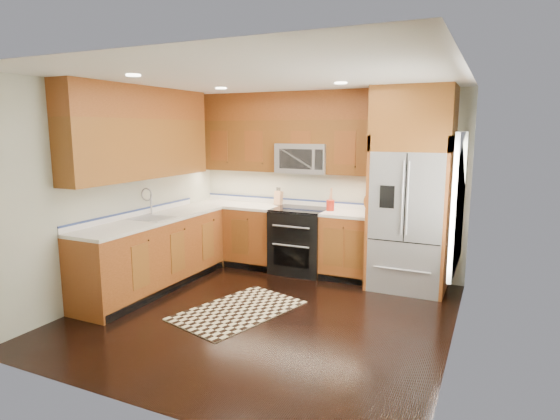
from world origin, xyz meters
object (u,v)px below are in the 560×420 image
at_px(refrigerator, 411,190).
at_px(range, 300,241).
at_px(knife_block, 278,198).
at_px(utensil_crock, 330,203).
at_px(rug, 238,310).

bearing_deg(refrigerator, range, 178.60).
relative_size(range, knife_block, 3.54).
height_order(range, refrigerator, refrigerator).
xyz_separation_m(refrigerator, utensil_crock, (-1.11, 0.09, -0.25)).
xyz_separation_m(refrigerator, knife_block, (-1.99, 0.24, -0.25)).
relative_size(refrigerator, rug, 1.77).
height_order(refrigerator, utensil_crock, refrigerator).
bearing_deg(rug, refrigerator, 62.01).
distance_m(rug, knife_block, 2.20).
bearing_deg(utensil_crock, range, -173.62).
bearing_deg(utensil_crock, refrigerator, -4.49).
bearing_deg(refrigerator, utensil_crock, 175.51).
height_order(rug, knife_block, knife_block).
bearing_deg(rug, range, 104.13).
bearing_deg(rug, utensil_crock, 90.16).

